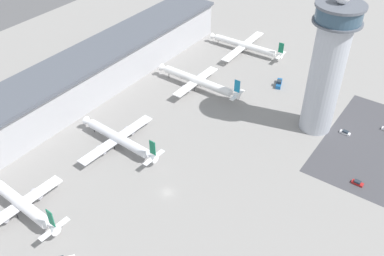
{
  "coord_description": "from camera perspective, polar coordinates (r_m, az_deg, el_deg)",
  "views": [
    {
      "loc": [
        -82.08,
        -68.85,
        112.33
      ],
      "look_at": [
        22.63,
        5.03,
        12.81
      ],
      "focal_mm": 40.0,
      "sensor_mm": 36.0,
      "label": 1
    }
  ],
  "objects": [
    {
      "name": "airplane_gate_charlie",
      "position": [
        173.93,
        -9.77,
        -1.4
      ],
      "size": [
        37.66,
        40.1,
        11.99
      ],
      "color": "silver",
      "rests_on": "ground"
    },
    {
      "name": "control_tower",
      "position": [
        175.39,
        17.63,
        7.91
      ],
      "size": [
        18.32,
        18.32,
        60.2
      ],
      "color": "#ADB2BC",
      "rests_on": "ground"
    },
    {
      "name": "parking_lot_surface",
      "position": [
        189.44,
        23.49,
        -2.24
      ],
      "size": [
        64.0,
        40.0,
        0.01
      ],
      "primitive_type": "cube",
      "color": "#424247",
      "rests_on": "ground"
    },
    {
      "name": "car_red_hatchback",
      "position": [
        190.95,
        19.74,
        -0.58
      ],
      "size": [
        1.95,
        4.46,
        1.44
      ],
      "color": "black",
      "rests_on": "ground"
    },
    {
      "name": "terminal_building",
      "position": [
        191.09,
        -20.27,
        2.79
      ],
      "size": [
        237.29,
        25.0,
        19.53
      ],
      "color": "#B2B2B7",
      "rests_on": "ground"
    },
    {
      "name": "airplane_gate_echo",
      "position": [
        241.93,
        7.1,
        10.85
      ],
      "size": [
        41.27,
        44.16,
        11.07
      ],
      "color": "white",
      "rests_on": "ground"
    },
    {
      "name": "ground_plane",
      "position": [
        155.23,
        -3.34,
        -8.61
      ],
      "size": [
        1000.0,
        1000.0,
        0.0
      ],
      "primitive_type": "plane",
      "color": "gray"
    },
    {
      "name": "airplane_gate_bravo",
      "position": [
        155.88,
        -21.71,
        -9.42
      ],
      "size": [
        31.79,
        36.46,
        13.01
      ],
      "color": "white",
      "rests_on": "ground"
    },
    {
      "name": "car_maroon_suv",
      "position": [
        168.84,
        21.2,
        -6.84
      ],
      "size": [
        1.95,
        4.25,
        1.49
      ],
      "color": "black",
      "rests_on": "ground"
    },
    {
      "name": "service_truck_baggage",
      "position": [
        214.9,
        11.52,
        5.84
      ],
      "size": [
        8.42,
        4.9,
        3.18
      ],
      "color": "black",
      "rests_on": "ground"
    },
    {
      "name": "airplane_gate_delta",
      "position": [
        206.08,
        0.78,
        6.3
      ],
      "size": [
        31.68,
        45.52,
        12.6
      ],
      "color": "white",
      "rests_on": "ground"
    }
  ]
}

